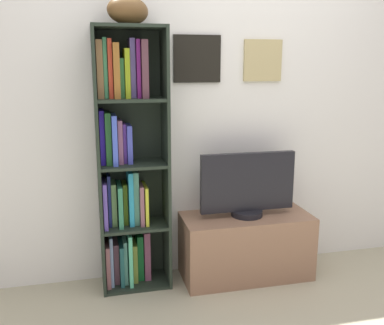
# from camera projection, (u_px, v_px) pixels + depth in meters

# --- Properties ---
(back_wall) EXTENTS (4.80, 0.08, 2.34)m
(back_wall) POSITION_uv_depth(u_px,v_px,m) (205.00, 111.00, 3.03)
(back_wall) COLOR silver
(back_wall) RESTS_ON ground
(bookshelf) EXTENTS (0.46, 0.28, 1.73)m
(bookshelf) POSITION_uv_depth(u_px,v_px,m) (127.00, 166.00, 2.84)
(bookshelf) COLOR #202B21
(bookshelf) RESTS_ON ground
(football) EXTENTS (0.33, 0.30, 0.17)m
(football) POSITION_uv_depth(u_px,v_px,m) (128.00, 11.00, 2.60)
(football) COLOR brown
(football) RESTS_ON bookshelf
(tv_stand) EXTENTS (0.91, 0.40, 0.46)m
(tv_stand) POSITION_uv_depth(u_px,v_px,m) (246.00, 246.00, 3.07)
(tv_stand) COLOR #8A644C
(tv_stand) RESTS_ON ground
(television) EXTENTS (0.67, 0.22, 0.45)m
(television) POSITION_uv_depth(u_px,v_px,m) (248.00, 186.00, 2.97)
(television) COLOR black
(television) RESTS_ON tv_stand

